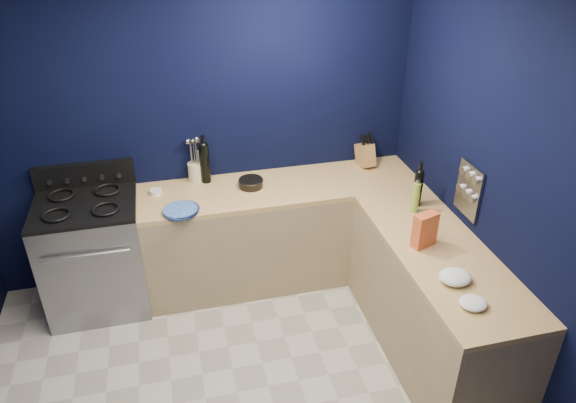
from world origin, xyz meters
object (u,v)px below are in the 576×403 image
object	(u,v)px
gas_range	(95,257)
crouton_bag	(425,230)
plate_stack	(180,211)
utensil_crock	(196,172)
knife_block	(365,155)

from	to	relation	value
gas_range	crouton_bag	bearing A→B (deg)	-24.70
plate_stack	utensil_crock	bearing A→B (deg)	71.36
utensil_crock	crouton_bag	distance (m)	1.92
gas_range	knife_block	distance (m)	2.40
gas_range	knife_block	bearing A→B (deg)	5.11
gas_range	knife_block	size ratio (longest dim) A/B	4.73
gas_range	utensil_crock	world-z (taller)	utensil_crock
gas_range	plate_stack	bearing A→B (deg)	-17.40
gas_range	utensil_crock	bearing A→B (deg)	17.29
crouton_bag	plate_stack	bearing A→B (deg)	134.70
gas_range	knife_block	world-z (taller)	knife_block
utensil_crock	knife_block	bearing A→B (deg)	-2.44
gas_range	utensil_crock	distance (m)	1.05
gas_range	crouton_bag	world-z (taller)	crouton_bag
gas_range	crouton_bag	xyz separation A→B (m)	(2.27, -1.04, 0.56)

